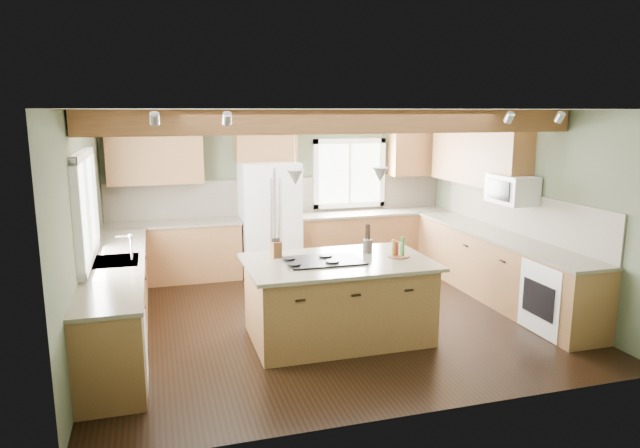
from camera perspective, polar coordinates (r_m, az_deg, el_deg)
name	(u,v)px	position (r m, az deg, el deg)	size (l,w,h in m)	color
floor	(327,317)	(7.38, 0.71, -9.27)	(5.60, 5.60, 0.00)	black
ceiling	(328,110)	(6.91, 0.77, 11.37)	(5.60, 5.60, 0.00)	silver
wall_back	(283,190)	(9.42, -3.77, 3.38)	(5.60, 5.60, 0.00)	#4D573D
wall_left	(84,230)	(6.77, -22.55, -0.57)	(5.00, 5.00, 0.00)	#4D573D
wall_right	(522,206)	(8.29, 19.58, 1.67)	(5.00, 5.00, 0.00)	#4D573D
ceiling_beam	(346,122)	(6.28, 2.57, 10.19)	(5.55, 0.26, 0.26)	brown
soffit_trim	(283,114)	(9.23, -3.73, 10.94)	(5.55, 0.20, 0.10)	brown
backsplash_back	(283,196)	(9.41, -3.74, 2.82)	(5.58, 0.03, 0.58)	brown
backsplash_right	(519,212)	(8.33, 19.26, 1.11)	(0.03, 3.70, 0.58)	brown
base_cab_back_left	(174,253)	(9.06, -14.39, -2.81)	(2.02, 0.60, 0.88)	brown
counter_back_left	(173,224)	(8.96, -14.53, 0.05)	(2.06, 0.64, 0.04)	#51483B
base_cab_back_right	(373,239)	(9.72, 5.29, -1.55)	(2.62, 0.60, 0.88)	brown
counter_back_right	(373,213)	(9.63, 5.34, 1.12)	(2.66, 0.64, 0.04)	#51483B
base_cab_left	(118,301)	(7.00, -19.52, -7.26)	(0.60, 3.70, 0.88)	brown
counter_left	(115,262)	(6.88, -19.77, -3.62)	(0.64, 3.74, 0.04)	#51483B
base_cab_right	(497,268)	(8.33, 17.32, -4.19)	(0.60, 3.70, 0.88)	brown
counter_right	(499,235)	(8.23, 17.50, -1.10)	(0.64, 3.74, 0.04)	#51483B
upper_cab_back_left	(155,154)	(8.95, -16.18, 6.74)	(1.40, 0.35, 0.90)	brown
upper_cab_over_fridge	(266,139)	(9.10, -5.45, 8.46)	(0.96, 0.35, 0.70)	brown
upper_cab_right	(478,154)	(8.86, 15.52, 6.73)	(0.35, 2.20, 0.90)	brown
upper_cab_back_corner	(416,149)	(9.95, 9.56, 7.43)	(0.90, 0.35, 0.90)	brown
window_left	(84,207)	(6.77, -22.50, 1.59)	(0.04, 1.60, 1.05)	white
window_back	(349,173)	(9.68, 2.92, 5.10)	(1.10, 0.04, 1.00)	white
sink	(115,262)	(6.87, -19.77, -3.58)	(0.50, 0.65, 0.03)	#262628
faucet	(131,248)	(6.83, -18.35, -2.32)	(0.02, 0.02, 0.28)	#B2B2B7
dishwasher	(113,345)	(5.79, -20.04, -11.34)	(0.60, 0.60, 0.84)	white
oven	(560,297)	(7.34, 22.88, -6.75)	(0.60, 0.72, 0.84)	white
microwave	(512,189)	(8.08, 18.64, 3.30)	(0.40, 0.70, 0.38)	white
pendant_left	(295,178)	(6.16, -2.48, 4.67)	(0.18, 0.18, 0.16)	#B2B2B7
pendant_right	(380,175)	(6.47, 6.03, 4.93)	(0.18, 0.18, 0.16)	#B2B2B7
refrigerator	(270,219)	(9.05, -5.05, 0.47)	(0.90, 0.74, 1.80)	white
island	(338,301)	(6.61, 1.80, -7.68)	(1.96, 1.20, 0.88)	olive
island_top	(338,262)	(6.48, 1.82, -3.83)	(2.10, 1.33, 0.04)	#51483B
cooktop	(324,261)	(6.42, 0.43, -3.68)	(0.85, 0.57, 0.02)	black
knife_block	(276,250)	(6.59, -4.42, -2.59)	(0.11, 0.08, 0.19)	brown
utensil_crock	(368,246)	(6.84, 4.78, -2.21)	(0.12, 0.12, 0.16)	#463B38
bottle_tray	(399,247)	(6.66, 7.87, -2.33)	(0.25, 0.25, 0.23)	brown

